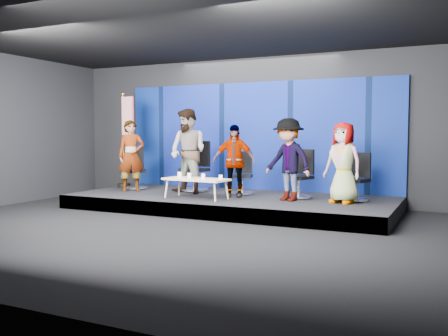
{
  "coord_description": "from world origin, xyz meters",
  "views": [
    {
      "loc": [
        4.55,
        -7.35,
        1.65
      ],
      "look_at": [
        -0.11,
        2.4,
        0.91
      ],
      "focal_mm": 40.0,
      "sensor_mm": 36.0,
      "label": 1
    }
  ],
  "objects_px": {
    "chair_b": "(196,175)",
    "chair_e": "(357,185)",
    "chair_c": "(242,180)",
    "flag_stand": "(126,137)",
    "panelist_b": "(188,151)",
    "mug_a": "(180,175)",
    "panelist_c": "(234,161)",
    "panelist_e": "(343,163)",
    "coffee_table": "(196,180)",
    "chair_d": "(300,182)",
    "mug_b": "(189,176)",
    "chair_a": "(136,175)",
    "mug_c": "(203,176)",
    "panelist_d": "(288,160)",
    "mug_d": "(203,177)",
    "mug_e": "(221,177)",
    "panelist_a": "(131,156)"
  },
  "relations": [
    {
      "from": "chair_c",
      "to": "panelist_c",
      "type": "xyz_separation_m",
      "value": [
        0.01,
        -0.5,
        0.46
      ]
    },
    {
      "from": "panelist_c",
      "to": "mug_b",
      "type": "relative_size",
      "value": 14.54
    },
    {
      "from": "flag_stand",
      "to": "chair_c",
      "type": "bearing_deg",
      "value": 13.93
    },
    {
      "from": "panelist_a",
      "to": "chair_e",
      "type": "relative_size",
      "value": 1.72
    },
    {
      "from": "mug_e",
      "to": "panelist_e",
      "type": "bearing_deg",
      "value": 14.45
    },
    {
      "from": "panelist_e",
      "to": "mug_a",
      "type": "xyz_separation_m",
      "value": [
        -3.38,
        -0.52,
        -0.31
      ]
    },
    {
      "from": "chair_d",
      "to": "mug_c",
      "type": "relative_size",
      "value": 11.02
    },
    {
      "from": "mug_a",
      "to": "panelist_c",
      "type": "bearing_deg",
      "value": 26.96
    },
    {
      "from": "chair_d",
      "to": "mug_b",
      "type": "relative_size",
      "value": 9.66
    },
    {
      "from": "panelist_b",
      "to": "flag_stand",
      "type": "distance_m",
      "value": 2.1
    },
    {
      "from": "panelist_b",
      "to": "panelist_d",
      "type": "distance_m",
      "value": 2.43
    },
    {
      "from": "panelist_d",
      "to": "mug_e",
      "type": "distance_m",
      "value": 1.42
    },
    {
      "from": "flag_stand",
      "to": "panelist_b",
      "type": "bearing_deg",
      "value": 1.73
    },
    {
      "from": "panelist_d",
      "to": "flag_stand",
      "type": "distance_m",
      "value": 4.51
    },
    {
      "from": "panelist_a",
      "to": "chair_c",
      "type": "height_order",
      "value": "panelist_a"
    },
    {
      "from": "chair_b",
      "to": "mug_d",
      "type": "relative_size",
      "value": 12.92
    },
    {
      "from": "chair_e",
      "to": "mug_a",
      "type": "bearing_deg",
      "value": -146.05
    },
    {
      "from": "chair_b",
      "to": "mug_a",
      "type": "distance_m",
      "value": 1.1
    },
    {
      "from": "panelist_c",
      "to": "chair_b",
      "type": "bearing_deg",
      "value": 139.9
    },
    {
      "from": "mug_d",
      "to": "flag_stand",
      "type": "height_order",
      "value": "flag_stand"
    },
    {
      "from": "chair_b",
      "to": "chair_e",
      "type": "distance_m",
      "value": 3.76
    },
    {
      "from": "chair_a",
      "to": "coffee_table",
      "type": "bearing_deg",
      "value": -63.73
    },
    {
      "from": "mug_e",
      "to": "chair_d",
      "type": "bearing_deg",
      "value": 35.2
    },
    {
      "from": "mug_e",
      "to": "chair_c",
      "type": "bearing_deg",
      "value": 89.96
    },
    {
      "from": "panelist_c",
      "to": "chair_a",
      "type": "bearing_deg",
      "value": 157.36
    },
    {
      "from": "panelist_d",
      "to": "panelist_a",
      "type": "bearing_deg",
      "value": -159.92
    },
    {
      "from": "chair_e",
      "to": "panelist_e",
      "type": "xyz_separation_m",
      "value": [
        -0.18,
        -0.47,
        0.47
      ]
    },
    {
      "from": "chair_e",
      "to": "mug_a",
      "type": "distance_m",
      "value": 3.7
    },
    {
      "from": "panelist_a",
      "to": "mug_b",
      "type": "relative_size",
      "value": 15.7
    },
    {
      "from": "panelist_b",
      "to": "mug_c",
      "type": "relative_size",
      "value": 20.54
    },
    {
      "from": "panelist_e",
      "to": "coffee_table",
      "type": "relative_size",
      "value": 1.1
    },
    {
      "from": "mug_a",
      "to": "mug_b",
      "type": "distance_m",
      "value": 0.34
    },
    {
      "from": "chair_b",
      "to": "chair_c",
      "type": "height_order",
      "value": "chair_b"
    },
    {
      "from": "panelist_d",
      "to": "mug_a",
      "type": "bearing_deg",
      "value": -150.0
    },
    {
      "from": "chair_e",
      "to": "mug_d",
      "type": "xyz_separation_m",
      "value": [
        -2.9,
        -1.16,
        0.15
      ]
    },
    {
      "from": "chair_a",
      "to": "chair_d",
      "type": "xyz_separation_m",
      "value": [
        4.17,
        0.02,
        -0.0
      ]
    },
    {
      "from": "coffee_table",
      "to": "chair_b",
      "type": "bearing_deg",
      "value": 118.68
    },
    {
      "from": "chair_b",
      "to": "mug_d",
      "type": "bearing_deg",
      "value": -42.86
    },
    {
      "from": "panelist_b",
      "to": "mug_a",
      "type": "bearing_deg",
      "value": -65.43
    },
    {
      "from": "mug_d",
      "to": "flag_stand",
      "type": "relative_size",
      "value": 0.04
    },
    {
      "from": "panelist_b",
      "to": "panelist_d",
      "type": "bearing_deg",
      "value": 8.45
    },
    {
      "from": "mug_d",
      "to": "chair_d",
      "type": "bearing_deg",
      "value": 31.42
    },
    {
      "from": "mug_a",
      "to": "mug_b",
      "type": "height_order",
      "value": "mug_a"
    },
    {
      "from": "chair_d",
      "to": "panelist_b",
      "type": "bearing_deg",
      "value": -152.83
    },
    {
      "from": "mug_c",
      "to": "panelist_d",
      "type": "bearing_deg",
      "value": 12.02
    },
    {
      "from": "chair_b",
      "to": "panelist_c",
      "type": "bearing_deg",
      "value": -11.51
    },
    {
      "from": "panelist_a",
      "to": "mug_c",
      "type": "relative_size",
      "value": 17.92
    },
    {
      "from": "coffee_table",
      "to": "panelist_b",
      "type": "bearing_deg",
      "value": 130.09
    },
    {
      "from": "chair_a",
      "to": "mug_c",
      "type": "bearing_deg",
      "value": -60.09
    },
    {
      "from": "chair_a",
      "to": "mug_c",
      "type": "height_order",
      "value": "chair_a"
    }
  ]
}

